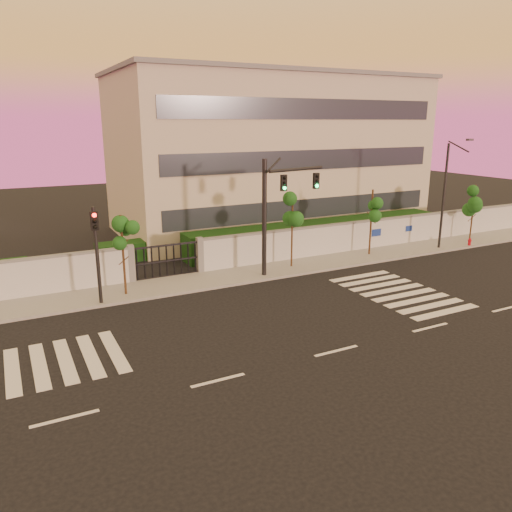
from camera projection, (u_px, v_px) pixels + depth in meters
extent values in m
plane|color=black|center=(336.00, 351.00, 19.43)|extent=(120.00, 120.00, 0.00)
cube|color=gray|center=(226.00, 277.00, 28.42)|extent=(60.00, 3.00, 0.15)
cube|color=#BBBDC3|center=(402.00, 231.00, 35.89)|extent=(31.00, 0.30, 2.00)
cube|color=slate|center=(403.00, 217.00, 35.61)|extent=(31.00, 0.36, 0.12)
cube|color=slate|center=(131.00, 265.00, 27.23)|extent=(0.35, 0.35, 2.20)
cube|color=slate|center=(200.00, 256.00, 29.00)|extent=(0.35, 0.35, 2.20)
cube|color=black|center=(319.00, 234.00, 35.62)|extent=(20.00, 2.00, 1.80)
cube|color=black|center=(144.00, 249.00, 32.53)|extent=(6.00, 1.50, 1.20)
cube|color=beige|center=(269.00, 155.00, 40.73)|extent=(24.00, 12.00, 12.00)
cube|color=#262D38|center=(308.00, 208.00, 36.48)|extent=(22.00, 0.08, 1.40)
cube|color=#262D38|center=(309.00, 160.00, 35.56)|extent=(22.00, 0.08, 1.40)
cube|color=#262D38|center=(311.00, 109.00, 34.65)|extent=(22.00, 0.08, 1.40)
cube|color=slate|center=(269.00, 76.00, 39.14)|extent=(24.40, 12.40, 0.30)
cube|color=silver|center=(12.00, 371.00, 17.86)|extent=(0.50, 4.00, 0.02)
cube|color=silver|center=(39.00, 366.00, 18.26)|extent=(0.50, 4.00, 0.02)
cube|color=silver|center=(65.00, 360.00, 18.65)|extent=(0.50, 4.00, 0.02)
cube|color=silver|center=(90.00, 355.00, 19.05)|extent=(0.50, 4.00, 0.02)
cube|color=silver|center=(114.00, 351.00, 19.45)|extent=(0.50, 4.00, 0.02)
cube|color=silver|center=(445.00, 312.00, 23.39)|extent=(4.00, 0.50, 0.02)
cube|color=silver|center=(431.00, 306.00, 24.16)|extent=(4.00, 0.50, 0.02)
cube|color=silver|center=(417.00, 300.00, 24.93)|extent=(4.00, 0.50, 0.02)
cube|color=silver|center=(404.00, 295.00, 25.71)|extent=(4.00, 0.50, 0.02)
cube|color=silver|center=(392.00, 290.00, 26.48)|extent=(4.00, 0.50, 0.02)
cube|color=silver|center=(381.00, 285.00, 27.25)|extent=(4.00, 0.50, 0.02)
cube|color=silver|center=(370.00, 281.00, 28.02)|extent=(4.00, 0.50, 0.02)
cube|color=silver|center=(360.00, 276.00, 28.79)|extent=(4.00, 0.50, 0.02)
cube|color=silver|center=(65.00, 419.00, 15.00)|extent=(2.00, 0.15, 0.01)
cube|color=silver|center=(218.00, 380.00, 17.22)|extent=(2.00, 0.15, 0.01)
cube|color=silver|center=(336.00, 351.00, 19.43)|extent=(2.00, 0.15, 0.01)
cube|color=silver|center=(430.00, 327.00, 21.65)|extent=(2.00, 0.15, 0.01)
cube|color=silver|center=(507.00, 308.00, 23.86)|extent=(2.00, 0.15, 0.01)
cylinder|color=#382314|center=(123.00, 257.00, 24.94)|extent=(0.12, 0.12, 4.22)
sphere|color=#134515|center=(122.00, 232.00, 24.61)|extent=(1.06, 1.06, 1.06)
sphere|color=#134515|center=(128.00, 243.00, 25.09)|extent=(0.81, 0.81, 0.81)
sphere|color=#134515|center=(117.00, 241.00, 24.47)|extent=(0.77, 0.77, 0.77)
cylinder|color=#382314|center=(292.00, 231.00, 29.77)|extent=(0.11, 0.11, 4.64)
sphere|color=#134515|center=(292.00, 208.00, 29.40)|extent=(1.01, 1.01, 1.01)
sphere|color=#134515|center=(295.00, 219.00, 29.88)|extent=(0.77, 0.77, 0.77)
sphere|color=#134515|center=(290.00, 217.00, 29.28)|extent=(0.73, 0.73, 0.73)
cylinder|color=#382314|center=(371.00, 223.00, 32.57)|extent=(0.12, 0.12, 4.43)
sphere|color=#134515|center=(372.00, 203.00, 32.23)|extent=(1.14, 1.14, 1.14)
sphere|color=#134515|center=(374.00, 212.00, 32.74)|extent=(0.87, 0.87, 0.87)
sphere|color=#134515|center=(370.00, 211.00, 32.07)|extent=(0.83, 0.83, 0.83)
cylinder|color=#382314|center=(472.00, 213.00, 36.75)|extent=(0.11, 0.11, 4.21)
sphere|color=#134515|center=(474.00, 196.00, 36.42)|extent=(1.02, 1.02, 1.02)
sphere|color=#134515|center=(474.00, 204.00, 36.89)|extent=(0.78, 0.78, 0.78)
sphere|color=#134515|center=(473.00, 203.00, 36.29)|extent=(0.74, 0.74, 0.74)
cylinder|color=black|center=(264.00, 220.00, 27.79)|extent=(0.26, 0.26, 6.70)
cylinder|color=black|center=(297.00, 169.00, 27.99)|extent=(4.04, 1.10, 0.17)
cube|color=black|center=(284.00, 183.00, 27.75)|extent=(0.38, 0.19, 0.97)
sphere|color=#0CF259|center=(285.00, 188.00, 27.73)|extent=(0.22, 0.22, 0.22)
cube|color=black|center=(316.00, 181.00, 28.71)|extent=(0.38, 0.19, 0.97)
sphere|color=#0CF259|center=(317.00, 186.00, 28.69)|extent=(0.22, 0.22, 0.22)
cylinder|color=black|center=(97.00, 257.00, 23.63)|extent=(0.17, 0.17, 4.84)
cube|color=black|center=(94.00, 221.00, 23.13)|extent=(0.38, 0.19, 0.97)
sphere|color=red|center=(94.00, 215.00, 22.96)|extent=(0.22, 0.22, 0.22)
cylinder|color=black|center=(444.00, 198.00, 33.93)|extent=(0.16, 0.16, 7.27)
cylinder|color=black|center=(459.00, 146.00, 32.33)|extent=(0.09, 1.74, 0.71)
cube|color=#3F3F44|center=(470.00, 140.00, 31.51)|extent=(0.45, 0.23, 0.14)
cylinder|color=#B70C1B|center=(469.00, 244.00, 35.41)|extent=(0.20, 0.20, 0.45)
cylinder|color=#B70C1B|center=(470.00, 240.00, 35.34)|extent=(0.25, 0.25, 0.09)
sphere|color=#B70C1B|center=(470.00, 239.00, 35.31)|extent=(0.16, 0.16, 0.16)
cylinder|color=#B70C1B|center=(469.00, 243.00, 35.39)|extent=(0.27, 0.15, 0.09)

